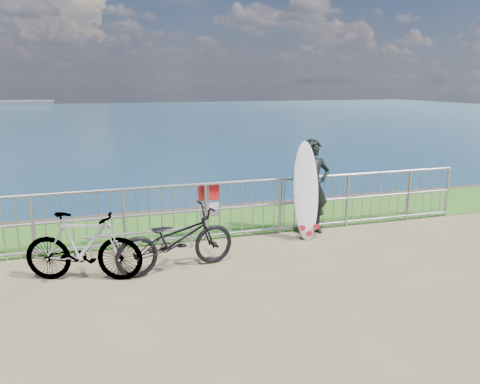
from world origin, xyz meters
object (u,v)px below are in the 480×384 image
object	(u,v)px
bicycle_far	(83,247)
bicycle_near	(176,239)
surfer	(313,187)
surfboard	(306,194)

from	to	relation	value
bicycle_far	bicycle_near	bearing A→B (deg)	-72.02
surfer	bicycle_far	bearing A→B (deg)	-163.10
bicycle_near	bicycle_far	size ratio (longest dim) A/B	1.09
surfer	surfboard	xyz separation A→B (m)	(-0.26, -0.25, -0.08)
surfer	bicycle_near	size ratio (longest dim) A/B	0.96
bicycle_near	bicycle_far	bearing A→B (deg)	78.98
surfboard	bicycle_near	distance (m)	2.79
bicycle_near	bicycle_far	xyz separation A→B (m)	(-1.40, 0.02, 0.02)
bicycle_far	surfboard	bearing A→B (deg)	-59.81
surfboard	bicycle_far	distance (m)	4.14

